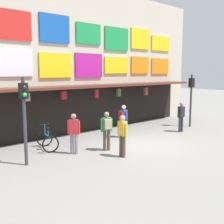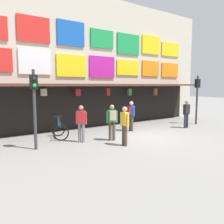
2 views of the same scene
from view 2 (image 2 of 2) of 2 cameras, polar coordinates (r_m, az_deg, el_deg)
name	(u,v)px [view 2 (image 2 of 2)]	position (r m, az deg, el deg)	size (l,w,h in m)	color
ground_plane	(146,136)	(12.34, 8.03, -5.74)	(80.00, 80.00, 0.00)	gray
shopfront	(97,64)	(15.73, -3.61, 11.42)	(18.00, 2.60, 8.00)	beige
traffic_light_near	(34,96)	(9.94, -18.02, 3.55)	(0.30, 0.34, 3.20)	#38383D
traffic_light_far	(197,92)	(16.73, 19.59, 4.52)	(0.32, 0.35, 3.20)	#38383D
bicycle_parked	(60,130)	(11.96, -12.36, -4.29)	(1.02, 1.31, 1.05)	black
pedestrian_in_white	(186,112)	(15.11, 17.28, -0.10)	(0.53, 0.26, 1.68)	#2D2D38
pedestrian_in_yellow	(81,122)	(10.87, -7.32, -2.29)	(0.40, 0.42, 1.68)	gray
pedestrian_in_blue	(112,120)	(11.12, 0.02, -1.85)	(0.50, 0.44, 1.68)	brown
pedestrian_in_red	(125,124)	(10.20, 3.02, -2.82)	(0.26, 0.53, 1.68)	brown
pedestrian_in_purple	(131,114)	(13.49, 4.51, -0.42)	(0.38, 0.53, 1.68)	brown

